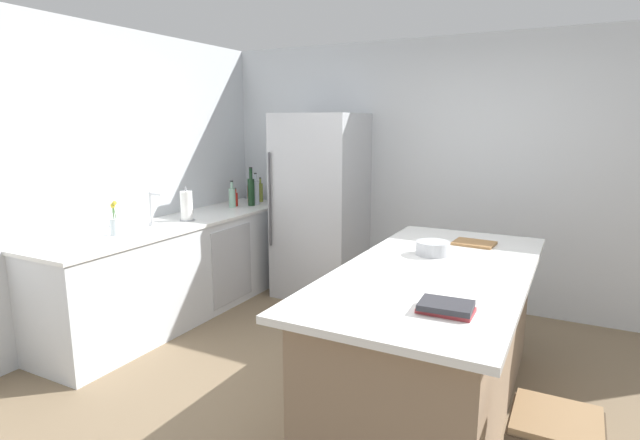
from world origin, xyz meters
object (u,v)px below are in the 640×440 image
paper_towel_roll (187,206)px  gin_bottle (232,197)px  olive_oil_bottle (261,192)px  hot_sauce_bottle (235,199)px  sink_faucet (152,208)px  mixing_bowl (433,248)px  refrigerator (321,206)px  flower_vase (115,223)px  cookbook_stack (446,307)px  cutting_board (474,243)px  whiskey_bottle (251,193)px  soda_bottle (256,192)px  kitchen_island (433,338)px  wine_bottle (251,190)px

paper_towel_roll → gin_bottle: 0.79m
olive_oil_bottle → hot_sauce_bottle: 0.38m
sink_faucet → mixing_bowl: size_ratio=1.33×
refrigerator → flower_vase: size_ratio=6.71×
cookbook_stack → gin_bottle: bearing=144.3°
hot_sauce_bottle → cutting_board: size_ratio=0.66×
refrigerator → whiskey_bottle: bearing=175.6°
sink_faucet → mixing_bowl: 2.47m
hot_sauce_bottle → cookbook_stack: 3.47m
flower_vase → gin_bottle: bearing=89.5°
olive_oil_bottle → hot_sauce_bottle: (-0.07, -0.37, -0.03)m
olive_oil_bottle → soda_bottle: (0.06, -0.18, 0.03)m
hot_sauce_bottle → soda_bottle: bearing=56.5°
refrigerator → soda_bottle: 0.80m
refrigerator → whiskey_bottle: size_ratio=7.24×
cutting_board → sink_faucet: bearing=-168.6°
flower_vase → hot_sauce_bottle: 1.60m
flower_vase → whiskey_bottle: size_ratio=1.08×
gin_bottle → sink_faucet: bearing=-91.4°
hot_sauce_bottle → mixing_bowl: bearing=-23.6°
whiskey_bottle → kitchen_island: bearing=-33.0°
paper_towel_roll → soda_bottle: size_ratio=0.90×
gin_bottle → mixing_bowl: bearing=-22.2°
kitchen_island → hot_sauce_bottle: 2.95m
hot_sauce_bottle → mixing_bowl: (2.45, -1.07, -0.02)m
gin_bottle → cookbook_stack: size_ratio=1.12×
sink_faucet → flower_vase: 0.42m
paper_towel_roll → mixing_bowl: paper_towel_roll is taller
gin_bottle → cutting_board: size_ratio=0.95×
kitchen_island → flower_vase: 2.62m
hot_sauce_bottle → cutting_board: hot_sauce_bottle is taller
wine_bottle → gin_bottle: wine_bottle is taller
paper_towel_roll → sink_faucet: bearing=-108.3°
whiskey_bottle → flower_vase: bearing=-89.8°
refrigerator → gin_bottle: refrigerator is taller
olive_oil_bottle → cutting_board: bearing=-21.6°
sink_faucet → gin_bottle: size_ratio=1.05×
kitchen_island → cutting_board: bearing=82.9°
refrigerator → hot_sauce_bottle: bearing=-166.7°
sink_faucet → gin_bottle: 1.10m
refrigerator → sink_faucet: bearing=-123.7°
gin_bottle → cutting_board: bearing=-12.1°
flower_vase → soda_bottle: (0.12, 1.79, 0.04)m
kitchen_island → paper_towel_roll: paper_towel_roll is taller
kitchen_island → wine_bottle: (-2.42, 1.47, 0.61)m
refrigerator → sink_faucet: (-0.93, -1.40, 0.12)m
whiskey_bottle → mixing_bowl: bearing=-29.1°
cutting_board → gin_bottle: bearing=167.9°
soda_bottle → whiskey_bottle: bearing=144.3°
sink_faucet → flower_vase: size_ratio=1.07×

